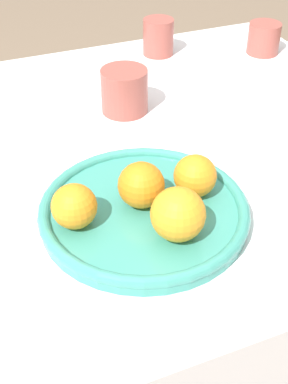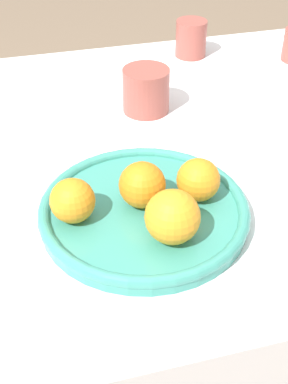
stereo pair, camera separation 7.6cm
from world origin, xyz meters
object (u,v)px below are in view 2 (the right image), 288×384
at_px(orange_2, 172,217).
at_px(orange_1, 142,185).
at_px(orange_0, 70,201).
at_px(fruit_platter, 144,211).
at_px(cup_3, 146,90).
at_px(cup_0, 191,38).
at_px(orange_3, 198,180).

bearing_deg(orange_2, orange_1, 103.21).
bearing_deg(orange_2, orange_0, 148.85).
height_order(fruit_platter, orange_0, orange_0).
bearing_deg(orange_0, orange_2, -31.15).
bearing_deg(orange_2, cup_3, 79.86).
height_order(orange_1, cup_3, orange_1).
relative_size(cup_0, cup_3, 0.92).
relative_size(orange_2, cup_3, 0.83).
height_order(orange_0, cup_3, same).
xyz_separation_m(fruit_platter, orange_0, (-0.10, 0.00, 0.04)).
bearing_deg(cup_0, orange_0, -123.96).
distance_m(fruit_platter, cup_0, 0.60).
relative_size(orange_1, orange_3, 1.06).
xyz_separation_m(orange_0, cup_3, (0.19, 0.31, -0.01)).
bearing_deg(cup_0, orange_3, -108.02).
distance_m(cup_0, cup_3, 0.28).
xyz_separation_m(orange_3, cup_3, (0.01, 0.31, -0.01)).
bearing_deg(orange_2, orange_3, 49.99).
bearing_deg(orange_3, orange_2, -130.01).
distance_m(orange_3, cup_0, 0.57).
distance_m(fruit_platter, orange_2, 0.09).
bearing_deg(orange_3, fruit_platter, -176.76).
xyz_separation_m(cup_0, cup_3, (-0.17, -0.23, 0.00)).
bearing_deg(orange_1, cup_3, 73.79).
distance_m(orange_2, cup_0, 0.66).
bearing_deg(cup_0, orange_1, -115.90).
relative_size(fruit_platter, orange_1, 4.52).
relative_size(orange_0, orange_1, 0.94).
relative_size(fruit_platter, cup_0, 3.72).
bearing_deg(cup_3, orange_0, -121.77).
relative_size(orange_2, cup_0, 0.91).
bearing_deg(orange_1, orange_0, -175.95).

